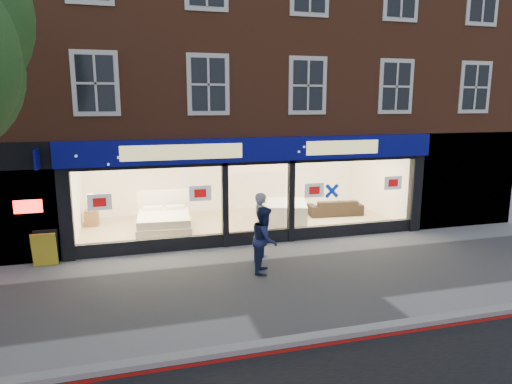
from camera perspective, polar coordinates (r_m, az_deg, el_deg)
name	(u,v)px	position (r m, az deg, el deg)	size (l,w,h in m)	color
ground	(293,279)	(11.55, 4.63, -10.81)	(120.00, 120.00, 0.00)	gray
kerb_line	(352,341)	(8.99, 11.87, -17.73)	(60.00, 0.10, 0.01)	#8C0A07
kerb_stone	(347,333)	(9.12, 11.28, -16.88)	(60.00, 0.25, 0.12)	gray
showroom_floor	(242,224)	(16.30, -1.82, -4.01)	(11.00, 4.50, 0.10)	tan
building	(229,36)	(17.53, -3.43, 18.86)	(19.00, 8.26, 10.30)	brown
display_bed	(164,221)	(15.44, -11.43, -3.60)	(1.93, 2.28, 1.21)	white
bedside_table	(92,218)	(16.83, -19.85, -3.06)	(0.45, 0.45, 0.55)	brown
mattress_stack	(286,212)	(16.43, 3.80, -2.48)	(1.86, 2.10, 0.69)	silver
sofa	(335,207)	(17.58, 9.84, -1.89)	(2.03, 0.79, 0.59)	black
a_board	(45,249)	(13.47, -24.87, -6.44)	(0.63, 0.40, 0.96)	gold
pedestrian_grey	(262,224)	(12.94, 0.70, -4.06)	(0.67, 0.44, 1.83)	#9EA1A6
pedestrian_blue	(265,240)	(11.72, 1.10, -5.96)	(0.84, 0.65, 1.73)	#1B224C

